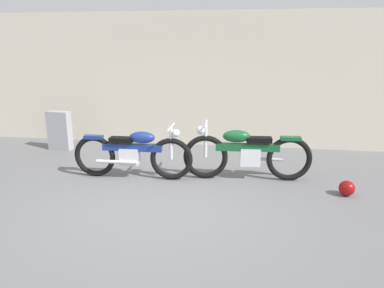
% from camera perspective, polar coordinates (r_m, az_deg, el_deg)
% --- Properties ---
extents(ground_plane, '(40.00, 40.00, 0.00)m').
position_cam_1_polar(ground_plane, '(5.52, -5.63, -9.34)').
color(ground_plane, slate).
extents(building_wall, '(18.00, 0.30, 3.02)m').
position_cam_1_polar(building_wall, '(8.60, 0.01, 10.00)').
color(building_wall, beige).
rests_on(building_wall, ground_plane).
extents(stone_marker, '(0.54, 0.26, 0.87)m').
position_cam_1_polar(stone_marker, '(8.70, -19.95, 1.97)').
color(stone_marker, '#9E9EA3').
rests_on(stone_marker, ground_plane).
extents(helmet, '(0.25, 0.25, 0.25)m').
position_cam_1_polar(helmet, '(6.24, 22.99, -6.36)').
color(helmet, maroon).
rests_on(helmet, ground_plane).
extents(motorcycle_green, '(2.22, 0.62, 1.00)m').
position_cam_1_polar(motorcycle_green, '(6.39, 8.43, -1.38)').
color(motorcycle_green, black).
rests_on(motorcycle_green, ground_plane).
extents(motorcycle_blue, '(2.14, 0.60, 0.96)m').
position_cam_1_polar(motorcycle_blue, '(6.48, -9.13, -1.37)').
color(motorcycle_blue, black).
rests_on(motorcycle_blue, ground_plane).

